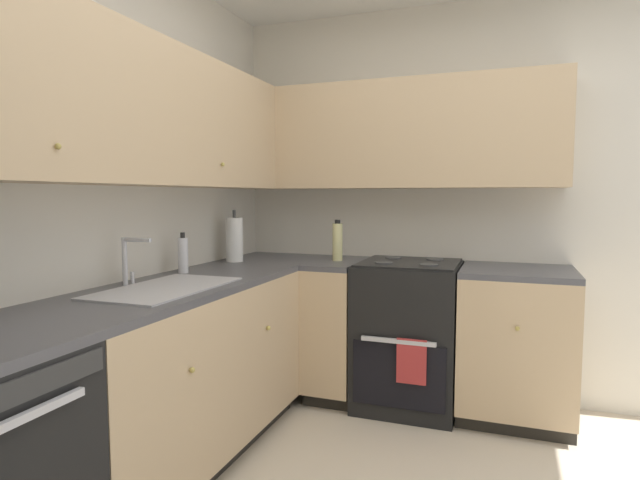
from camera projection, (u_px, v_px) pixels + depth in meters
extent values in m
cube|color=silver|center=(53.00, 207.00, 2.20)|extent=(3.77, 0.05, 2.58)
cube|color=silver|center=(486.00, 203.00, 3.37)|extent=(0.05, 3.43, 2.58)
cube|color=#333333|center=(25.00, 388.00, 1.37)|extent=(0.55, 0.01, 0.07)
cube|color=silver|center=(30.00, 415.00, 1.38)|extent=(0.36, 0.02, 0.02)
cube|color=tan|center=(180.00, 369.00, 2.55)|extent=(1.62, 0.60, 0.79)
cube|color=black|center=(177.00, 453.00, 2.60)|extent=(1.62, 0.54, 0.09)
sphere|color=tan|center=(192.00, 370.00, 2.10)|extent=(0.02, 0.02, 0.02)
sphere|color=tan|center=(269.00, 328.00, 2.77)|extent=(0.02, 0.02, 0.02)
cube|color=#4C4C51|center=(178.00, 287.00, 2.52)|extent=(2.83, 0.60, 0.03)
cube|color=tan|center=(337.00, 324.00, 3.44)|extent=(0.60, 0.31, 0.79)
cube|color=black|center=(338.00, 387.00, 3.51)|extent=(0.54, 0.31, 0.09)
cube|color=tan|center=(516.00, 340.00, 3.06)|extent=(0.60, 0.64, 0.79)
cube|color=black|center=(513.00, 410.00, 3.13)|extent=(0.54, 0.64, 0.09)
sphere|color=tan|center=(517.00, 329.00, 2.76)|extent=(0.02, 0.02, 0.02)
cube|color=#4C4C51|center=(337.00, 263.00, 3.40)|extent=(0.60, 0.31, 0.03)
cube|color=#4C4C51|center=(518.00, 272.00, 3.03)|extent=(0.60, 0.64, 0.03)
cube|color=black|center=(409.00, 334.00, 3.30)|extent=(0.64, 0.62, 0.91)
cube|color=black|center=(398.00, 376.00, 3.01)|extent=(0.02, 0.55, 0.38)
cube|color=silver|center=(398.00, 341.00, 2.97)|extent=(0.02, 0.43, 0.02)
cube|color=black|center=(410.00, 263.00, 3.26)|extent=(0.59, 0.60, 0.01)
cube|color=black|center=(418.00, 247.00, 3.54)|extent=(0.03, 0.60, 0.15)
cylinder|color=#4C4C4C|center=(429.00, 265.00, 3.08)|extent=(0.11, 0.11, 0.01)
cylinder|color=#4C4C4C|center=(384.00, 263.00, 3.17)|extent=(0.11, 0.11, 0.01)
cylinder|color=#4C4C4C|center=(435.00, 259.00, 3.34)|extent=(0.11, 0.11, 0.01)
cylinder|color=#4C4C4C|center=(393.00, 258.00, 3.44)|extent=(0.11, 0.11, 0.01)
cube|color=#B23333|center=(411.00, 362.00, 2.95)|extent=(0.02, 0.17, 0.26)
cube|color=tan|center=(127.00, 110.00, 2.34)|extent=(2.51, 0.32, 0.68)
sphere|color=tan|center=(58.00, 146.00, 1.79)|extent=(0.02, 0.02, 0.02)
sphere|color=tan|center=(223.00, 164.00, 2.82)|extent=(0.02, 0.02, 0.02)
cube|color=tan|center=(390.00, 136.00, 3.36)|extent=(0.32, 2.14, 0.68)
cube|color=#B7B7BC|center=(166.00, 288.00, 2.38)|extent=(0.72, 0.40, 0.01)
cube|color=gray|center=(166.00, 298.00, 2.38)|extent=(0.66, 0.36, 0.09)
cube|color=#99999E|center=(166.00, 295.00, 2.38)|extent=(0.02, 0.35, 0.06)
cylinder|color=silver|center=(125.00, 262.00, 2.45)|extent=(0.02, 0.02, 0.23)
cylinder|color=silver|center=(137.00, 240.00, 2.41)|extent=(0.02, 0.15, 0.02)
cylinder|color=silver|center=(133.00, 278.00, 2.50)|extent=(0.02, 0.02, 0.06)
cylinder|color=silver|center=(183.00, 255.00, 2.85)|extent=(0.05, 0.05, 0.19)
cylinder|color=#262626|center=(183.00, 235.00, 2.84)|extent=(0.02, 0.02, 0.03)
cylinder|color=white|center=(234.00, 240.00, 3.35)|extent=(0.11, 0.11, 0.28)
cylinder|color=#3F3F3F|center=(234.00, 237.00, 3.34)|extent=(0.02, 0.02, 0.34)
cylinder|color=beige|center=(337.00, 242.00, 3.39)|extent=(0.07, 0.07, 0.25)
cylinder|color=black|center=(338.00, 222.00, 3.38)|extent=(0.04, 0.04, 0.02)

